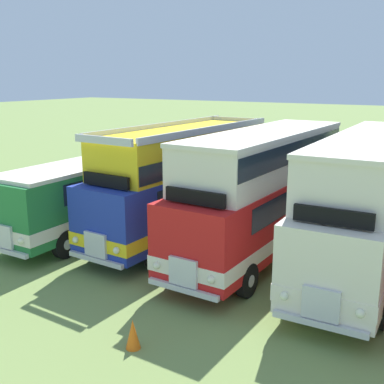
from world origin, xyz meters
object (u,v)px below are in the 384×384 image
at_px(bus_third_in_row, 264,187).
at_px(cone_mid_row, 133,334).
at_px(bus_first_in_row, 111,185).
at_px(bus_fourth_in_row, 369,196).
at_px(bus_second_in_row, 185,179).

bearing_deg(bus_third_in_row, cone_mid_row, -91.09).
relative_size(bus_first_in_row, bus_fourth_in_row, 1.00).
distance_m(bus_first_in_row, bus_second_in_row, 3.59).
bearing_deg(bus_second_in_row, bus_first_in_row, -173.52).
height_order(bus_first_in_row, bus_fourth_in_row, bus_fourth_in_row).
distance_m(bus_first_in_row, bus_third_in_row, 7.06).
height_order(bus_first_in_row, bus_second_in_row, bus_second_in_row).
bearing_deg(bus_first_in_row, cone_mid_row, -47.18).
relative_size(bus_first_in_row, cone_mid_row, 15.37).
bearing_deg(bus_first_in_row, bus_second_in_row, 6.48).
bearing_deg(bus_first_in_row, bus_third_in_row, 1.07).
bearing_deg(bus_fourth_in_row, cone_mid_row, -114.28).
relative_size(bus_third_in_row, bus_fourth_in_row, 0.92).
bearing_deg(cone_mid_row, bus_third_in_row, 88.91).
xyz_separation_m(bus_third_in_row, cone_mid_row, (-0.14, -7.56, -2.10)).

